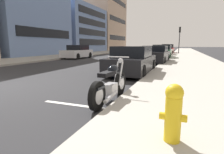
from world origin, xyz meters
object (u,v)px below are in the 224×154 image
at_px(parked_car_behind_motorcycle, 155,55).
at_px(fire_hydrant, 173,111).
at_px(parked_motorcycle, 111,85).
at_px(parked_car_near_corner, 168,49).
at_px(parked_car_second_in_row, 132,61).
at_px(car_opposite_curb, 77,52).
at_px(parked_car_far_down_curb, 164,51).
at_px(traffic_signal_near_corner, 180,34).
at_px(parked_car_at_intersection, 162,52).

relative_size(parked_car_behind_motorcycle, fire_hydrant, 5.44).
height_order(parked_motorcycle, parked_car_near_corner, parked_car_near_corner).
relative_size(parked_car_second_in_row, parked_car_behind_motorcycle, 0.95).
bearing_deg(parked_car_behind_motorcycle, car_opposite_curb, 77.61).
height_order(parked_car_behind_motorcycle, parked_car_far_down_curb, parked_car_far_down_curb).
height_order(parked_car_second_in_row, car_opposite_curb, car_opposite_curb).
bearing_deg(parked_car_far_down_curb, parked_car_behind_motorcycle, -175.29).
height_order(parked_car_far_down_curb, car_opposite_curb, car_opposite_curb).
relative_size(parked_car_behind_motorcycle, car_opposite_curb, 1.08).
distance_m(parked_car_far_down_curb, traffic_signal_near_corner, 6.23).
distance_m(parked_car_second_in_row, parked_car_behind_motorcycle, 6.15).
relative_size(parked_motorcycle, parked_car_far_down_curb, 0.46).
bearing_deg(parked_car_far_down_curb, traffic_signal_near_corner, -14.82).
bearing_deg(parked_car_near_corner, car_opposite_curb, 151.00).
bearing_deg(parked_car_at_intersection, fire_hydrant, -175.53).
bearing_deg(parked_car_behind_motorcycle, parked_car_at_intersection, 2.32).
bearing_deg(parked_motorcycle, car_opposite_curb, 35.97).
distance_m(parked_car_at_intersection, car_opposite_curb, 9.08).
height_order(parked_car_behind_motorcycle, traffic_signal_near_corner, traffic_signal_near_corner).
bearing_deg(parked_motorcycle, fire_hydrant, -136.89).
bearing_deg(parked_car_at_intersection, parked_car_second_in_row, 176.94).
bearing_deg(parked_car_behind_motorcycle, traffic_signal_near_corner, -3.47).
xyz_separation_m(parked_car_at_intersection, parked_car_far_down_curb, (5.51, 0.23, -0.02)).
xyz_separation_m(parked_motorcycle, fire_hydrant, (-1.82, -1.60, 0.13)).
bearing_deg(parked_car_far_down_curb, parked_car_at_intersection, -174.41).
relative_size(parked_motorcycle, parked_car_behind_motorcycle, 0.49).
xyz_separation_m(parked_motorcycle, traffic_signal_near_corner, (27.24, -1.16, 2.64)).
height_order(parked_motorcycle, parked_car_far_down_curb, parked_car_far_down_curb).
xyz_separation_m(parked_car_second_in_row, parked_car_at_intersection, (11.60, -0.25, 0.03)).
xyz_separation_m(parked_car_second_in_row, fire_hydrant, (-6.49, -2.25, -0.08)).
bearing_deg(car_opposite_curb, parked_car_at_intersection, 110.66).
distance_m(parked_car_behind_motorcycle, traffic_signal_near_corner, 16.67).
bearing_deg(car_opposite_curb, traffic_signal_near_corner, 144.21).
bearing_deg(parked_car_near_corner, parked_car_second_in_row, -179.90).
bearing_deg(parked_car_second_in_row, traffic_signal_near_corner, -4.38).
xyz_separation_m(parked_car_far_down_curb, fire_hydrant, (-23.60, -2.22, -0.09)).
height_order(car_opposite_curb, traffic_signal_near_corner, traffic_signal_near_corner).
relative_size(fire_hydrant, traffic_signal_near_corner, 0.20).
xyz_separation_m(parked_car_second_in_row, traffic_signal_near_corner, (22.57, -1.80, 2.43)).
bearing_deg(fire_hydrant, parked_car_near_corner, 4.17).
relative_size(parked_car_behind_motorcycle, parked_car_near_corner, 0.99).
xyz_separation_m(parked_motorcycle, car_opposite_curb, (12.96, 8.85, 0.23)).
relative_size(parked_motorcycle, parked_car_second_in_row, 0.52).
bearing_deg(parked_car_far_down_curb, parked_car_second_in_row, -176.83).
distance_m(parked_motorcycle, parked_car_at_intersection, 16.28).
xyz_separation_m(car_opposite_curb, fire_hydrant, (-14.77, -10.45, -0.10)).
height_order(parked_car_behind_motorcycle, car_opposite_curb, car_opposite_curb).
distance_m(parked_motorcycle, traffic_signal_near_corner, 27.39).
relative_size(parked_car_second_in_row, parked_car_near_corner, 0.95).
height_order(parked_car_second_in_row, parked_car_far_down_curb, parked_car_second_in_row).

